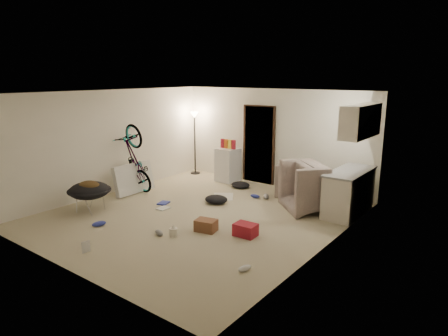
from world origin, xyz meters
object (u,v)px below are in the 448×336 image
Objects in this scene: floor_lamp at (195,129)px; tv_box at (134,178)px; drink_case_a at (206,225)px; drink_case_b at (245,230)px; mini_fridge at (228,165)px; juicer at (173,231)px; sofa at (322,188)px; armchair at (320,192)px; saucer_chair at (90,194)px; kitchen_counter at (349,193)px; bicycle at (136,174)px.

floor_lamp is 1.63× the size of tv_box.
drink_case_a is 0.76m from drink_case_b.
juicer is (1.51, -3.67, -0.37)m from mini_fridge.
sofa is 5.24× the size of drink_case_a.
juicer is at bearing -27.09° from tv_box.
armchair reaches higher than drink_case_a.
drink_case_b is (-0.25, -2.77, -0.18)m from sofa.
sofa is 2.24× the size of saucer_chair.
saucer_chair is at bearing 81.72° from armchair.
bicycle is at bearing -160.52° from kitchen_counter.
floor_lamp is 4.18m from sofa.
sofa is 1.81× the size of tv_box.
bicycle is at bearing 166.91° from drink_case_b.
drink_case_b reaches higher than drink_case_a.
kitchen_counter is 5.04m from tv_box.
kitchen_counter reaches higher than drink_case_a.
sofa is at bearing 59.22° from drink_case_a.
kitchen_counter is 1.66× the size of saucer_chair.
juicer is at bearing -133.29° from drink_case_a.
armchair is 4.92m from saucer_chair.
sofa is 9.38× the size of juicer.
tv_box is (0.00, -0.07, -0.09)m from bicycle.
kitchen_counter is 1.30× the size of armchair.
drink_case_b is (3.70, -0.57, -0.25)m from tv_box.
kitchen_counter is 0.61m from armchair.
floor_lamp reaches higher than sofa.
drink_case_a is (2.99, -0.90, -0.35)m from bicycle.
drink_case_a is (-1.74, -2.57, -0.33)m from kitchen_counter.
drink_case_b is 1.84× the size of juicer.
tv_box is 3.02m from juicer.
drink_case_b is at bearing -95.15° from bicycle.
armchair reaches higher than tv_box.
kitchen_counter reaches higher than drink_case_b.
kitchen_counter is 5.45m from saucer_chair.
kitchen_counter is 3.75m from juicer.
sofa is 4.49m from bicycle.
kitchen_counter is at bearing -5.99° from mini_fridge.
kitchen_counter is 3.61m from mini_fridge.
floor_lamp is 4.40m from armchair.
tv_box is 3.76m from drink_case_b.
tv_box is 5.17× the size of juicer.
mini_fridge is (1.27, -0.10, -0.85)m from floor_lamp.
juicer is at bearing -64.85° from mini_fridge.
saucer_chair is at bearing -179.60° from drink_case_a.
mini_fridge is (1.17, 2.22, -0.01)m from bicycle.
mini_fridge is 2.58m from tv_box.
bicycle is at bearing -114.91° from mini_fridge.
drink_case_b is at bearing 121.46° from armchair.
armchair is at bearing -10.09° from floor_lamp.
drink_case_b is at bearing -113.87° from kitchen_counter.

